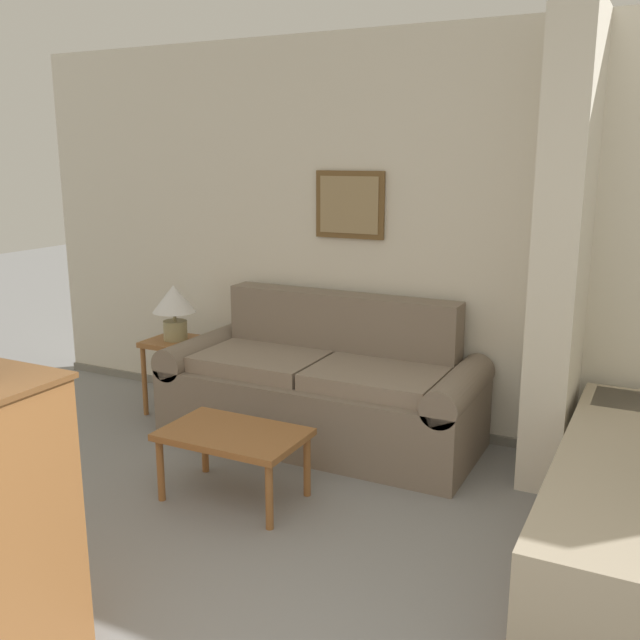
{
  "coord_description": "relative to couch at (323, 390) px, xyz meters",
  "views": [
    {
      "loc": [
        1.35,
        -0.9,
        1.83
      ],
      "look_at": [
        -0.15,
        2.08,
        1.05
      ],
      "focal_mm": 40.0,
      "sensor_mm": 36.0,
      "label": 1
    }
  ],
  "objects": [
    {
      "name": "table_lamp",
      "position": [
        -1.16,
        -0.02,
        0.46
      ],
      "size": [
        0.31,
        0.31,
        0.4
      ],
      "color": "tan",
      "rests_on": "side_table"
    },
    {
      "name": "wall_partition_pillar",
      "position": [
        1.41,
        0.11,
        0.97
      ],
      "size": [
        0.24,
        0.61,
        2.6
      ],
      "color": "silver",
      "rests_on": "ground_plane"
    },
    {
      "name": "side_table",
      "position": [
        -1.16,
        -0.02,
        0.1
      ],
      "size": [
        0.39,
        0.39,
        0.54
      ],
      "color": "#996033",
      "rests_on": "ground_plane"
    },
    {
      "name": "wall_back",
      "position": [
        0.62,
        0.48,
        0.96
      ],
      "size": [
        6.48,
        0.16,
        2.6
      ],
      "color": "silver",
      "rests_on": "ground_plane"
    },
    {
      "name": "coffee_table",
      "position": [
        -0.05,
        -0.97,
        0.01
      ],
      "size": [
        0.76,
        0.48,
        0.39
      ],
      "color": "#996033",
      "rests_on": "ground_plane"
    },
    {
      "name": "couch",
      "position": [
        0.0,
        0.0,
        0.0
      ],
      "size": [
        2.05,
        0.84,
        0.92
      ],
      "color": "gray",
      "rests_on": "ground_plane"
    }
  ]
}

